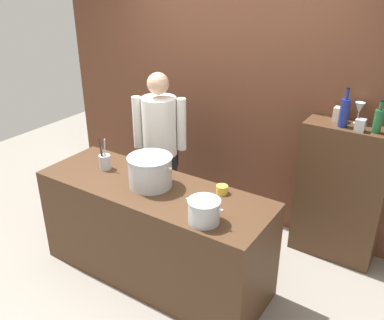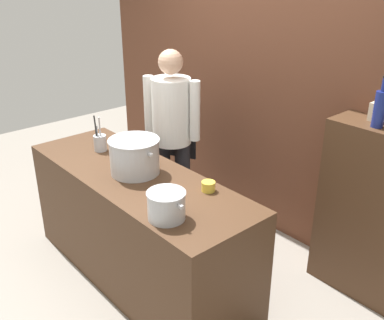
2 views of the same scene
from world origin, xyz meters
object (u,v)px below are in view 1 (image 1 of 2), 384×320
Objects in this scene: stockpot_large at (150,171)px; wine_bottle_green at (378,121)px; spice_tin_cream at (339,114)px; spice_tin_silver at (360,125)px; chef at (160,142)px; utensil_crock at (105,161)px; wine_glass_short at (359,109)px; wine_bottle_cobalt at (344,112)px; butter_jar at (222,189)px; stockpot_small at (204,211)px.

wine_bottle_green is (1.47, 1.12, 0.39)m from stockpot_large.
spice_tin_silver is at bearing -34.03° from spice_tin_cream.
chef is 0.66m from utensil_crock.
stockpot_large is 1.76m from spice_tin_silver.
wine_glass_short is at bearing 44.43° from stockpot_large.
wine_glass_short is at bearing 60.44° from wine_bottle_cobalt.
wine_bottle_cobalt is at bearing -178.15° from wine_bottle_green.
butter_jar is 1.38m from wine_bottle_green.
wine_bottle_cobalt is (0.55, 1.33, 0.46)m from stockpot_small.
wine_glass_short is at bearing 55.34° from butter_jar.
spice_tin_cream reaches higher than spice_tin_silver.
wine_bottle_green is at bearing 37.31° from stockpot_large.
butter_jar is at bearing -134.97° from wine_bottle_green.
chef is 1.99m from wine_bottle_green.
utensil_crock is at bearing -170.52° from butter_jar.
butter_jar is (0.56, 0.21, -0.10)m from stockpot_large.
spice_tin_cream reaches higher than butter_jar.
wine_bottle_cobalt is at bearing 42.76° from stockpot_large.
utensil_crock is (-0.54, 0.02, -0.06)m from stockpot_large.
chef is 6.03× the size of wine_bottle_green.
wine_bottle_cobalt is 1.23× the size of wine_bottle_green.
wine_bottle_green reaches higher than stockpot_small.
spice_tin_silver is (0.06, -0.18, -0.08)m from wine_glass_short.
utensil_crock is at bearing -150.71° from spice_tin_silver.
butter_jar is 1.26m from spice_tin_silver.
utensil_crock is (-0.13, -0.65, 0.01)m from chef.
butter_jar is 1.25m from spice_tin_cream.
spice_tin_cream is (0.58, 1.02, 0.45)m from butter_jar.
spice_tin_silver is at bearing 167.91° from chef.
wine_bottle_cobalt is at bearing -119.56° from wine_glass_short.
wine_bottle_green is 1.47× the size of wine_glass_short.
wine_glass_short is 0.17m from spice_tin_cream.
stockpot_small is 0.44m from butter_jar.
spice_tin_silver is at bearing 29.29° from utensil_crock.
chef is 5.59× the size of utensil_crock.
spice_tin_cream is at bearing 120.42° from wine_bottle_cobalt.
wine_bottle_green is (0.91, 0.91, 0.49)m from butter_jar.
spice_tin_cream is at bearing 35.75° from utensil_crock.
wine_bottle_cobalt is 3.30× the size of spice_tin_silver.
wine_bottle_cobalt is 0.17m from wine_glass_short.
stockpot_small is 1.58m from spice_tin_cream.
spice_tin_cream is at bearing 47.24° from stockpot_large.
wine_bottle_green is (2.01, 1.10, 0.45)m from utensil_crock.
chef reaches higher than wine_bottle_green.
butter_jar is at bearing 102.31° from stockpot_small.
butter_jar is 0.50× the size of wine_glass_short.
stockpot_large is at bearing -142.69° from wine_bottle_green.
stockpot_small is 1.51m from wine_bottle_cobalt.
spice_tin_cream is (1.55, 0.55, 0.41)m from chef.
butter_jar is 0.91× the size of spice_tin_silver.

